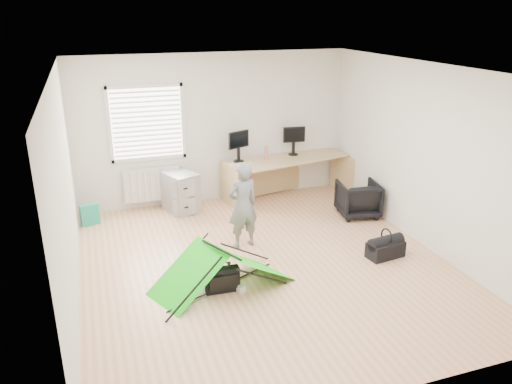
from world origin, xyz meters
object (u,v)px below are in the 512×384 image
object	(u,v)px
thermos	(266,153)
storage_crate	(357,204)
desk	(288,178)
laptop_bag	(222,280)
office_chair	(358,199)
kite	(222,269)
duffel_bag	(385,250)
person	(243,205)
monitor_left	(238,151)
filing_cabinet	(181,192)
monitor_right	(293,145)

from	to	relation	value
thermos	storage_crate	xyz separation A→B (m)	(1.33, -1.08, -0.78)
desk	laptop_bag	world-z (taller)	desk
office_chair	kite	world-z (taller)	office_chair
office_chair	kite	bearing A→B (deg)	38.36
desk	duffel_bag	distance (m)	2.73
desk	person	size ratio (longest dim) A/B	1.75
duffel_bag	office_chair	bearing A→B (deg)	67.33
monitor_left	kite	xyz separation A→B (m)	(-1.09, -2.83, -0.73)
filing_cabinet	storage_crate	bearing A→B (deg)	-41.90
filing_cabinet	kite	size ratio (longest dim) A/B	0.41
thermos	person	xyz separation A→B (m)	(-1.00, -1.74, -0.25)
monitor_left	laptop_bag	xyz separation A→B (m)	(-1.11, -2.92, -0.84)
person	monitor_right	bearing A→B (deg)	-141.07
laptop_bag	storage_crate	bearing A→B (deg)	34.52
desk	kite	world-z (taller)	desk
monitor_right	duffel_bag	size ratio (longest dim) A/B	0.78
monitor_right	monitor_left	bearing A→B (deg)	-167.86
desk	monitor_left	distance (m)	1.12
monitor_right	thermos	world-z (taller)	monitor_right
desk	filing_cabinet	xyz separation A→B (m)	(-2.03, 0.03, -0.04)
storage_crate	laptop_bag	size ratio (longest dim) A/B	1.11
person	laptop_bag	distance (m)	1.41
monitor_left	duffel_bag	bearing A→B (deg)	-86.12
filing_cabinet	kite	xyz separation A→B (m)	(0.00, -2.77, -0.09)
monitor_right	person	distance (m)	2.47
laptop_bag	duffel_bag	world-z (taller)	laptop_bag
monitor_right	storage_crate	bearing A→B (deg)	-51.34
kite	duffel_bag	xyz separation A→B (m)	(2.46, 0.06, -0.15)
filing_cabinet	thermos	xyz separation A→B (m)	(1.61, 0.04, 0.56)
filing_cabinet	monitor_right	distance (m)	2.30
filing_cabinet	duffel_bag	xyz separation A→B (m)	(2.47, -2.71, -0.24)
monitor_left	office_chair	world-z (taller)	monitor_left
filing_cabinet	monitor_right	world-z (taller)	monitor_right
thermos	kite	xyz separation A→B (m)	(-1.61, -2.81, -0.65)
thermos	person	world-z (taller)	person
office_chair	storage_crate	world-z (taller)	office_chair
desk	thermos	world-z (taller)	thermos
monitor_right	thermos	bearing A→B (deg)	-161.36
desk	duffel_bag	bearing A→B (deg)	-91.80
monitor_right	thermos	size ratio (longest dim) A/B	1.66
monitor_right	person	bearing A→B (deg)	-123.43
monitor_left	person	size ratio (longest dim) A/B	0.33
thermos	laptop_bag	distance (m)	3.41
duffel_bag	storage_crate	bearing A→B (deg)	65.98
desk	kite	distance (m)	3.41
thermos	laptop_bag	bearing A→B (deg)	-119.42
monitor_left	duffel_bag	xyz separation A→B (m)	(1.38, -2.77, -0.88)
monitor_left	duffel_bag	size ratio (longest dim) A/B	0.82
duffel_bag	thermos	bearing A→B (deg)	99.24
filing_cabinet	person	xyz separation A→B (m)	(0.62, -1.70, 0.31)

